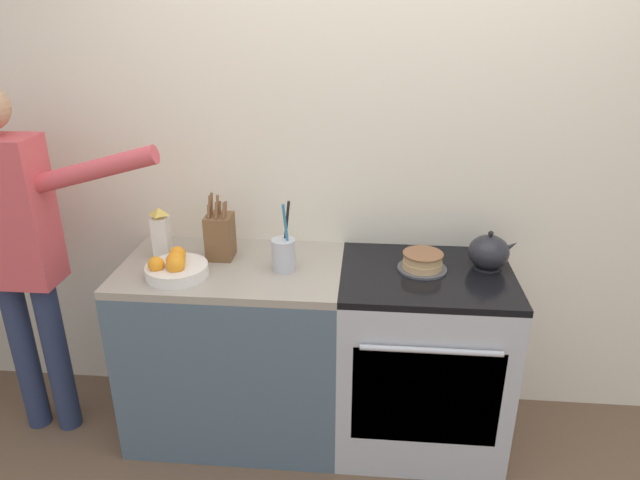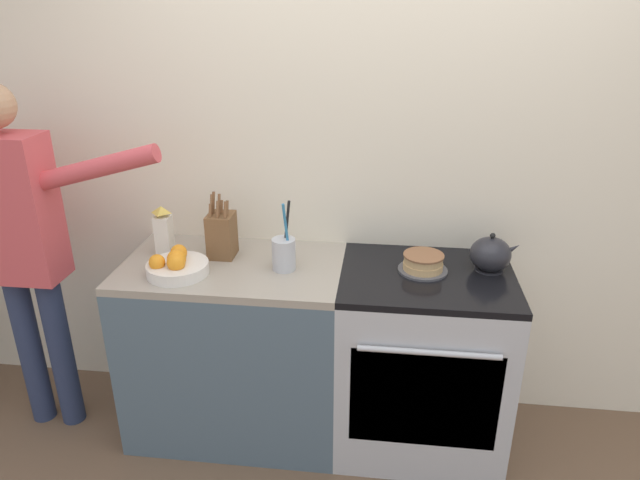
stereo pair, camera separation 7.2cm
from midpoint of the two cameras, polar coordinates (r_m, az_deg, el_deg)
The scene contains 11 objects.
ground_plane at distance 2.78m, azimuth 4.95°, elevation -22.53°, with size 16.00×16.00×0.00m, color brown.
wall_back at distance 2.67m, azimuth 6.44°, elevation 8.06°, with size 8.00×0.04×2.60m.
counter_cabinet at distance 2.81m, azimuth -7.53°, elevation -10.54°, with size 0.99×0.61×0.88m.
stove_range at distance 2.74m, azimuth 10.81°, elevation -11.68°, with size 0.75×0.64×0.88m.
layer_cake at distance 2.53m, azimuth 11.08°, elevation -2.30°, with size 0.22×0.22×0.08m.
tea_kettle at distance 2.60m, azimuth 17.48°, elevation -1.39°, with size 0.22×0.18×0.17m.
knife_block at distance 2.64m, azimuth -9.04°, elevation 0.56°, with size 0.12×0.13×0.30m.
utensil_crock at distance 2.49m, azimuth -2.80°, elevation -1.32°, with size 0.10×0.10×0.32m.
fruit_bowl at distance 2.52m, azimuth -13.38°, elevation -2.50°, with size 0.27×0.27×0.11m.
milk_carton at distance 2.71m, azimuth -14.63°, elevation 0.83°, with size 0.07×0.07×0.24m.
person_baker at distance 2.84m, azimuth -26.99°, elevation 0.30°, with size 0.94×0.20×1.68m.
Camera 2 is at (0.05, -1.95, 1.98)m, focal length 32.00 mm.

